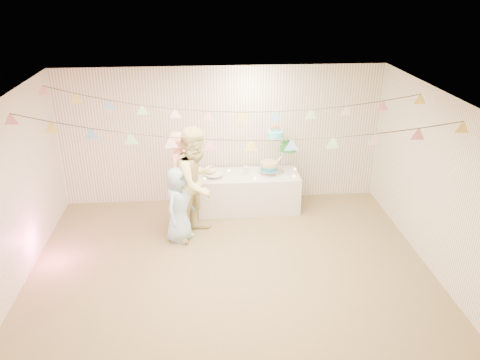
{
  "coord_description": "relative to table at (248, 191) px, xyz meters",
  "views": [
    {
      "loc": [
        -0.35,
        -5.8,
        4.13
      ],
      "look_at": [
        0.2,
        0.8,
        1.15
      ],
      "focal_mm": 35.0,
      "sensor_mm": 36.0,
      "label": 1
    }
  ],
  "objects": [
    {
      "name": "cake_middle",
      "position": [
        0.73,
        0.14,
        0.76
      ],
      "size": [
        0.27,
        0.27,
        0.22
      ],
      "primitive_type": null,
      "color": "#1B7D29",
      "rests_on": "cake_stand"
    },
    {
      "name": "cake_bottom",
      "position": [
        0.4,
        -0.01,
        0.49
      ],
      "size": [
        0.31,
        0.31,
        0.15
      ],
      "primitive_type": null,
      "color": "teal",
      "rests_on": "cake_stand"
    },
    {
      "name": "tealight_3",
      "position": [
        0.35,
        0.22,
        0.36
      ],
      "size": [
        0.04,
        0.04,
        0.03
      ],
      "primitive_type": "cylinder",
      "color": "#FFD88C",
      "rests_on": "table"
    },
    {
      "name": "right_wall",
      "position": [
        2.55,
        -2.04,
        0.95
      ],
      "size": [
        5.0,
        5.0,
        0.0
      ],
      "primitive_type": "plane",
      "color": "white",
      "rests_on": "ground"
    },
    {
      "name": "tealight_2",
      "position": [
        0.1,
        -0.22,
        0.36
      ],
      "size": [
        0.04,
        0.04,
        0.03
      ],
      "primitive_type": "cylinder",
      "color": "#FFD88C",
      "rests_on": "table"
    },
    {
      "name": "table",
      "position": [
        0.0,
        0.0,
        0.0
      ],
      "size": [
        1.87,
        0.75,
        0.7
      ],
      "primitive_type": "cube",
      "color": "silver",
      "rests_on": "floor"
    },
    {
      "name": "tealight_5",
      "position": [
        0.9,
        0.15,
        0.36
      ],
      "size": [
        0.04,
        0.04,
        0.03
      ],
      "primitive_type": "cylinder",
      "color": "#FFD88C",
      "rests_on": "table"
    },
    {
      "name": "bunting_back",
      "position": [
        -0.45,
        -0.94,
        2.0
      ],
      "size": [
        5.6,
        1.1,
        0.4
      ],
      "primitive_type": null,
      "color": "pink",
      "rests_on": "ceiling"
    },
    {
      "name": "tealight_4",
      "position": [
        0.82,
        -0.18,
        0.36
      ],
      "size": [
        0.04,
        0.04,
        0.03
      ],
      "primitive_type": "cylinder",
      "color": "#FFD88C",
      "rests_on": "table"
    },
    {
      "name": "back_wall",
      "position": [
        -0.45,
        0.46,
        0.95
      ],
      "size": [
        6.0,
        6.0,
        0.0
      ],
      "primitive_type": "plane",
      "color": "white",
      "rests_on": "ground"
    },
    {
      "name": "left_wall",
      "position": [
        -3.45,
        -2.04,
        0.95
      ],
      "size": [
        5.0,
        5.0,
        0.0
      ],
      "primitive_type": "plane",
      "color": "white",
      "rests_on": "ground"
    },
    {
      "name": "cake_top_tier",
      "position": [
        0.49,
        0.02,
        1.03
      ],
      "size": [
        0.25,
        0.25,
        0.19
      ],
      "primitive_type": null,
      "color": "#4CE3F0",
      "rests_on": "cake_stand"
    },
    {
      "name": "cake_stand",
      "position": [
        0.55,
        0.05,
        0.82
      ],
      "size": [
        0.75,
        0.44,
        0.84
      ],
      "primitive_type": null,
      "color": "silver",
      "rests_on": "table"
    },
    {
      "name": "floor",
      "position": [
        -0.45,
        -2.04,
        -0.35
      ],
      "size": [
        6.0,
        6.0,
        0.0
      ],
      "primitive_type": "plane",
      "color": "olive",
      "rests_on": "ground"
    },
    {
      "name": "posy",
      "position": [
        -0.04,
        0.05,
        0.47
      ],
      "size": [
        0.13,
        0.13,
        0.15
      ],
      "primitive_type": null,
      "color": "white",
      "rests_on": "table"
    },
    {
      "name": "ceiling",
      "position": [
        -0.45,
        -2.04,
        2.25
      ],
      "size": [
        6.0,
        6.0,
        0.0
      ],
      "primitive_type": "plane",
      "color": "silver",
      "rests_on": "ground"
    },
    {
      "name": "person_adult_b",
      "position": [
        -0.93,
        -0.86,
        0.61
      ],
      "size": [
        1.14,
        1.18,
        1.91
      ],
      "primitive_type": "imported",
      "rotation": [
        0.0,
        0.0,
        0.91
      ],
      "color": "#DDD188",
      "rests_on": "floor"
    },
    {
      "name": "person_child",
      "position": [
        -1.23,
        -1.01,
        0.3
      ],
      "size": [
        0.67,
        0.75,
        1.3
      ],
      "primitive_type": "imported",
      "rotation": [
        0.0,
        0.0,
        1.06
      ],
      "color": "#9FC9E1",
      "rests_on": "floor"
    },
    {
      "name": "tealight_1",
      "position": [
        -0.35,
        0.18,
        0.36
      ],
      "size": [
        0.04,
        0.04,
        0.03
      ],
      "primitive_type": "cylinder",
      "color": "#FFD88C",
      "rests_on": "table"
    },
    {
      "name": "bunting_front",
      "position": [
        -0.45,
        -2.24,
        1.97
      ],
      "size": [
        5.6,
        0.9,
        0.36
      ],
      "primitive_type": null,
      "color": "#72A5E5",
      "rests_on": "ceiling"
    },
    {
      "name": "platter",
      "position": [
        -0.63,
        -0.05,
        0.41
      ],
      "size": [
        0.36,
        0.36,
        0.02
      ],
      "primitive_type": "cylinder",
      "color": "white",
      "rests_on": "table"
    },
    {
      "name": "person_adult_a",
      "position": [
        -1.17,
        -0.6,
        0.53
      ],
      "size": [
        0.65,
        0.76,
        1.75
      ],
      "primitive_type": "imported",
      "rotation": [
        0.0,
        0.0,
        1.13
      ],
      "color": "#FFA785",
      "rests_on": "floor"
    },
    {
      "name": "tealight_0",
      "position": [
        -0.8,
        -0.15,
        0.36
      ],
      "size": [
        0.04,
        0.04,
        0.03
      ],
      "primitive_type": "cylinder",
      "color": "#FFD88C",
      "rests_on": "table"
    },
    {
      "name": "front_wall",
      "position": [
        -0.45,
        -4.54,
        0.95
      ],
      "size": [
        6.0,
        6.0,
        0.0
      ],
      "primitive_type": "plane",
      "color": "white",
      "rests_on": "ground"
    }
  ]
}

